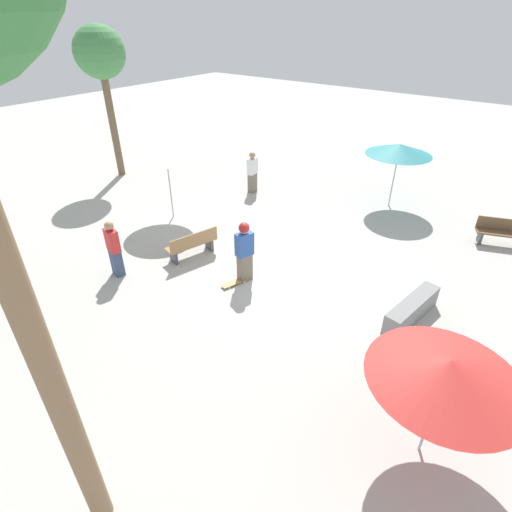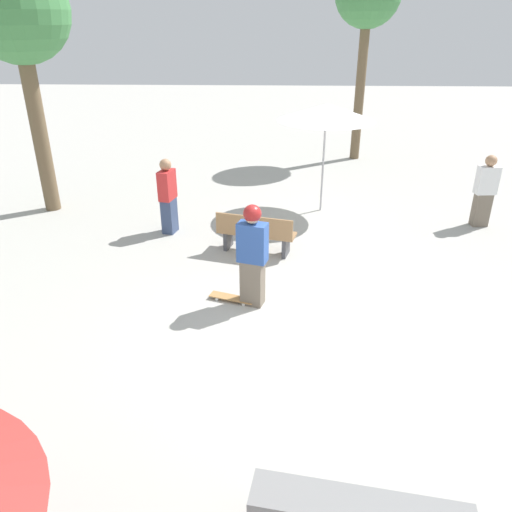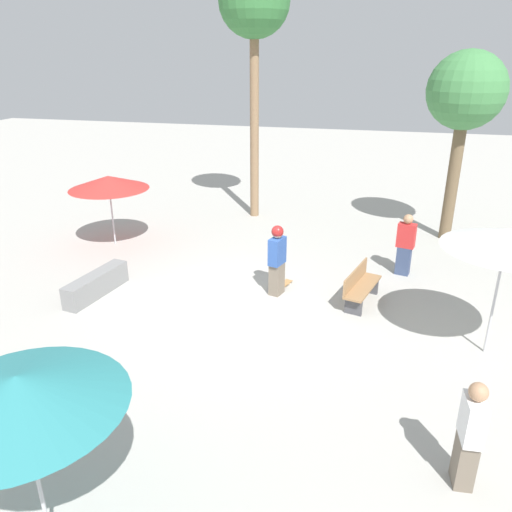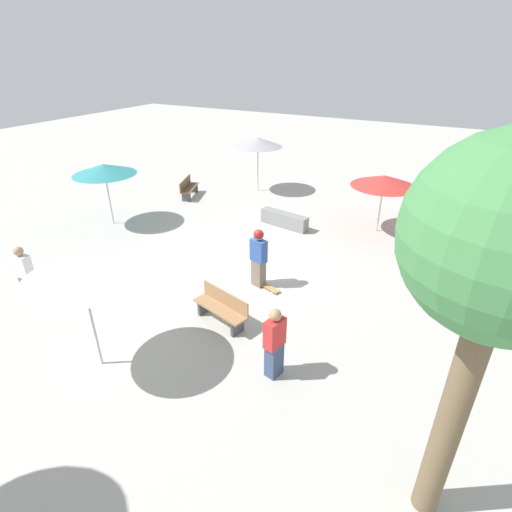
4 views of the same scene
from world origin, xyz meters
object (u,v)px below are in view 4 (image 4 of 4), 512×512
Objects in this scene: shade_umbrella_teal at (104,169)px; bystander_far at (274,343)px; bench_near at (222,308)px; shade_umbrella_grey at (258,142)px; bystander_watching at (26,275)px; concrete_ledge at (284,220)px; bench_far at (189,188)px; skateboard at (268,287)px; shade_umbrella_red at (384,181)px; shade_umbrella_white at (80,270)px; skater_main at (259,256)px; palm_tree_left at (507,248)px.

shade_umbrella_teal reaches higher than bystander_far.
shade_umbrella_grey is at bearing -51.82° from bench_near.
shade_umbrella_grey is 11.52m from bystander_watching.
concrete_ledge is 5.49m from bench_far.
shade_umbrella_red is at bearing 91.16° from skateboard.
shade_umbrella_grey is at bearing -26.39° from shade_umbrella_teal.
shade_umbrella_teal reaches higher than shade_umbrella_red.
bystander_watching reaches higher than skateboard.
shade_umbrella_red is 10.84m from shade_umbrella_white.
bench_far is 9.15m from bystander_watching.
concrete_ledge is (4.28, 1.14, -0.68)m from skater_main.
bystander_far is (-7.33, -3.13, 0.56)m from concrete_ledge.
skater_main is 2.09m from bench_near.
bystander_far is (1.53, -3.51, -1.57)m from shade_umbrella_white.
shade_umbrella_red is (7.63, -2.14, 1.54)m from bench_near.
bench_far is at bearing 160.64° from skateboard.
shade_umbrella_red is 10.34m from shade_umbrella_teal.
shade_umbrella_red is at bearing 71.04° from bench_far.
palm_tree_left is 11.02m from bystander_watching.
shade_umbrella_teal reaches higher than concrete_ledge.
shade_umbrella_red is at bearing -132.52° from bystander_watching.
palm_tree_left is 5.04m from bystander_far.
skater_main is 6.33m from bystander_watching.
bench_near is 2.26m from bystander_far.
bench_far is 0.69× the size of shade_umbrella_teal.
skater_main is at bearing -151.77° from shade_umbrella_grey.
bench_far is 8.82m from shade_umbrella_red.
skater_main reaches higher than concrete_ledge.
skateboard is at bearing -149.96° from shade_umbrella_grey.
shade_umbrella_grey reaches higher than skateboard.
concrete_ledge is 0.80× the size of shade_umbrella_grey.
bystander_watching is (-7.99, 3.99, 0.55)m from concrete_ledge.
shade_umbrella_red is (0.27, -8.68, 1.54)m from bench_far.
bench_far is at bearing 26.78° from shade_umbrella_white.
shade_umbrella_white reaches higher than bystander_watching.
skater_main is at bearing 46.82° from bystander_far.
bystander_watching is (-3.70, 5.13, -0.13)m from skater_main.
bench_near is 8.07m from shade_umbrella_red.
skater_main is 0.75× the size of shade_umbrella_teal.
shade_umbrella_red is 1.43× the size of bystander_watching.
shade_umbrella_white is 1.57× the size of bystander_watching.
shade_umbrella_teal is (-4.00, 0.74, 1.76)m from bench_far.
bystander_watching is at bearing 153.45° from concrete_ledge.
shade_umbrella_white is (-10.19, 3.68, 0.45)m from shade_umbrella_red.
bystander_watching is (0.72, 10.39, -3.60)m from palm_tree_left.
shade_umbrella_white is (-9.91, -5.00, 1.98)m from bench_far.
bystander_far reaches higher than bench_near.
shade_umbrella_grey reaches higher than skater_main.
bench_near is at bearing -72.57° from skater_main.
bystander_watching is at bearing -12.00° from bench_far.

